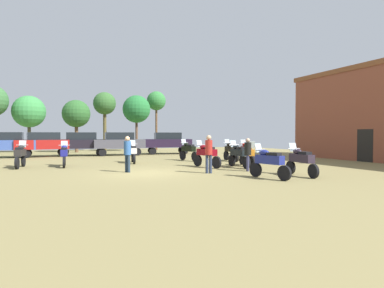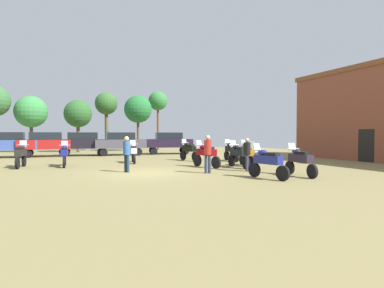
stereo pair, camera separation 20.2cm
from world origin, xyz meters
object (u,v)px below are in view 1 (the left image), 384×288
object	(u,v)px
tree_5	(105,104)
tree_6	(136,109)
motorcycle_7	(133,152)
tree_2	(76,114)
car_2	(6,143)
person_2	(127,151)
tree_1	(29,112)
car_1	(82,142)
tree_3	(156,102)
motorcycle_6	(231,150)
motorcycle_5	(301,160)
motorcycle_4	(188,150)
motorcycle_8	(20,155)
motorcycle_9	(247,154)
person_1	(209,151)
car_5	(119,142)
person_3	(248,152)
car_6	(44,142)
motorcycle_11	(206,154)
motorcycle_3	(246,150)
motorcycle_10	(64,154)
motorcycle_2	(269,162)
motorcycle_1	(239,154)
car_3	(168,141)

from	to	relation	value
tree_5	tree_6	distance (m)	3.60
motorcycle_7	tree_2	bearing A→B (deg)	108.64
car_2	person_2	distance (m)	14.85
tree_1	tree_6	xyz separation A→B (m)	(10.56, -1.86, 0.44)
car_1	tree_3	size ratio (longest dim) A/B	0.66
motorcycle_6	tree_3	size ratio (longest dim) A/B	0.31
tree_5	tree_3	bearing A→B (deg)	1.35
motorcycle_5	tree_5	world-z (taller)	tree_5
motorcycle_4	motorcycle_8	world-z (taller)	motorcycle_4
motorcycle_9	person_1	distance (m)	4.31
motorcycle_8	car_5	xyz separation A→B (m)	(6.92, 8.40, 0.44)
tree_6	car_1	bearing A→B (deg)	-137.15
motorcycle_9	person_3	xyz separation A→B (m)	(-1.45, -2.29, 0.24)
car_1	car_6	distance (m)	2.99
motorcycle_5	car_1	distance (m)	19.44
car_6	person_1	distance (m)	16.96
motorcycle_11	motorcycle_8	bearing A→B (deg)	144.24
motorcycle_5	car_2	world-z (taller)	car_2
motorcycle_9	motorcycle_3	bearing A→B (deg)	-110.98
motorcycle_6	motorcycle_8	world-z (taller)	motorcycle_6
car_5	tree_5	distance (m)	8.83
car_1	car_6	xyz separation A→B (m)	(-2.98, -0.10, 0.00)
motorcycle_3	tree_3	size ratio (longest dim) A/B	0.30
motorcycle_6	motorcycle_10	size ratio (longest dim) A/B	0.94
motorcycle_2	motorcycle_5	world-z (taller)	motorcycle_2
motorcycle_9	motorcycle_11	xyz separation A→B (m)	(-2.53, 0.22, 0.02)
motorcycle_9	tree_2	world-z (taller)	tree_2
motorcycle_5	tree_3	size ratio (longest dim) A/B	0.32
motorcycle_1	car_1	bearing A→B (deg)	119.47
car_2	person_3	xyz separation A→B (m)	(12.36, -15.10, -0.21)
motorcycle_10	motorcycle_8	bearing A→B (deg)	176.34
motorcycle_6	person_2	bearing A→B (deg)	-151.19
car_2	car_3	distance (m)	13.20
motorcycle_4	tree_3	bearing A→B (deg)	68.97
motorcycle_1	tree_2	distance (m)	21.08
motorcycle_5	motorcycle_6	xyz separation A→B (m)	(1.10, 8.06, 0.02)
motorcycle_1	car_2	distance (m)	18.58
motorcycle_1	motorcycle_6	bearing A→B (deg)	67.36
car_5	car_2	bearing A→B (deg)	91.17
motorcycle_4	motorcycle_10	distance (m)	8.12
person_2	tree_3	bearing A→B (deg)	132.28
person_3	tree_3	bearing A→B (deg)	-151.43
motorcycle_10	car_6	bearing A→B (deg)	100.88
motorcycle_9	tree_5	xyz separation A→B (m)	(-5.24, 20.28, 4.39)
motorcycle_5	motorcycle_9	size ratio (longest dim) A/B	1.00
motorcycle_6	motorcycle_7	xyz separation A→B (m)	(-6.46, 1.22, -0.02)
person_2	motorcycle_4	bearing A→B (deg)	106.85
motorcycle_5	motorcycle_10	bearing A→B (deg)	143.87
motorcycle_7	tree_2	xyz separation A→B (m)	(-2.59, 14.42, 3.19)
person_2	tree_1	size ratio (longest dim) A/B	0.30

